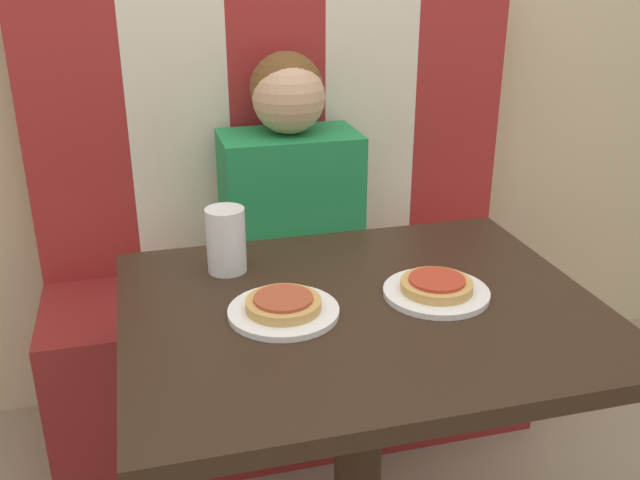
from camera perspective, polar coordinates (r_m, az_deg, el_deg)
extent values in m
cube|color=maroon|center=(2.13, -2.18, -8.82)|extent=(1.35, 0.47, 0.48)
cube|color=maroon|center=(2.02, -18.92, 7.92)|extent=(0.27, 0.10, 0.80)
cube|color=beige|center=(2.02, -11.22, 8.69)|extent=(0.27, 0.10, 0.80)
cube|color=maroon|center=(2.05, -3.62, 9.30)|extent=(0.27, 0.10, 0.80)
cube|color=beige|center=(2.12, 3.65, 9.73)|extent=(0.27, 0.10, 0.80)
cube|color=maroon|center=(2.22, 10.38, 9.99)|extent=(0.27, 0.10, 0.80)
cube|color=black|center=(1.38, 3.35, -5.83)|extent=(0.91, 0.73, 0.03)
cylinder|color=black|center=(1.58, 3.04, -17.24)|extent=(0.10, 0.10, 0.67)
cube|color=#1E8447|center=(1.93, -2.38, 2.53)|extent=(0.36, 0.21, 0.42)
sphere|color=tan|center=(1.85, -2.53, 11.33)|extent=(0.19, 0.19, 0.19)
sphere|color=brown|center=(1.87, -2.69, 11.97)|extent=(0.19, 0.19, 0.19)
cylinder|color=white|center=(1.33, -2.97, -5.66)|extent=(0.21, 0.21, 0.01)
cylinder|color=white|center=(1.42, 9.21, -4.10)|extent=(0.21, 0.21, 0.01)
cylinder|color=tan|center=(1.33, -2.98, -5.08)|extent=(0.14, 0.14, 0.02)
cylinder|color=#AD472D|center=(1.32, -2.99, -4.60)|extent=(0.11, 0.11, 0.01)
cylinder|color=tan|center=(1.41, 9.25, -3.55)|extent=(0.14, 0.14, 0.02)
cylinder|color=#B73823|center=(1.41, 9.28, -3.09)|extent=(0.11, 0.11, 0.01)
cylinder|color=silver|center=(1.49, -7.52, -0.01)|extent=(0.08, 0.08, 0.14)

